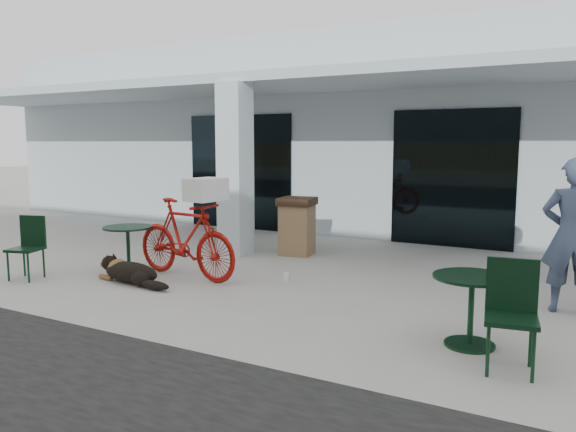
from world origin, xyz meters
The scene contains 17 objects.
ground centered at (0.00, 0.00, 0.00)m, with size 80.00×80.00×0.00m, color #ACAAA2.
building centered at (0.00, 8.50, 2.25)m, with size 22.00×7.00×4.50m, color silver.
storefront_glass_left centered at (-3.20, 4.98, 1.35)m, with size 2.80×0.06×2.70m, color black.
storefront_glass_right centered at (1.80, 4.98, 1.35)m, with size 2.40×0.06×2.70m, color black.
column centered at (-1.50, 2.30, 1.56)m, with size 0.50×0.50×3.12m, color silver.
overhang centered at (0.00, 3.60, 3.21)m, with size 22.00×2.80×0.18m, color silver.
bicycle centered at (-1.13, 0.40, 0.60)m, with size 0.57×2.01×1.21m, color #98120C.
laundry_basket centered at (-0.69, 0.34, 1.38)m, with size 0.56×0.42×0.33m, color white.
dog centered at (-1.60, -0.29, 0.18)m, with size 1.11×0.37×0.37m, color black, non-canonical shape.
cup_near_dog centered at (0.29, 1.00, 0.06)m, with size 0.09×0.09×0.11m, color white.
cafe_table_near centered at (-2.20, 0.28, 0.36)m, with size 0.78×0.78×0.73m, color #12331D, non-canonical shape.
cafe_chair_near centered at (-3.17, -0.86, 0.48)m, with size 0.43×0.47×0.95m, color #12331D, non-canonical shape.
cafe_table_far centered at (3.27, -0.50, 0.37)m, with size 0.78×0.78×0.73m, color #12331D, non-canonical shape.
cafe_chair_far_a centered at (3.71, -1.00, 0.50)m, with size 0.45×0.50×1.01m, color #12331D, non-canonical shape.
person centered at (4.08, 1.25, 0.95)m, with size 0.69×0.45×1.89m, color #394661.
cup_on_table centered at (3.44, -0.46, 0.79)m, with size 0.09×0.09×0.12m, color white.
trash_receptacle centered at (-0.48, 2.80, 0.53)m, with size 0.62×0.62×1.06m, color #816243, non-canonical shape.
Camera 1 is at (4.30, -6.20, 2.06)m, focal length 35.00 mm.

